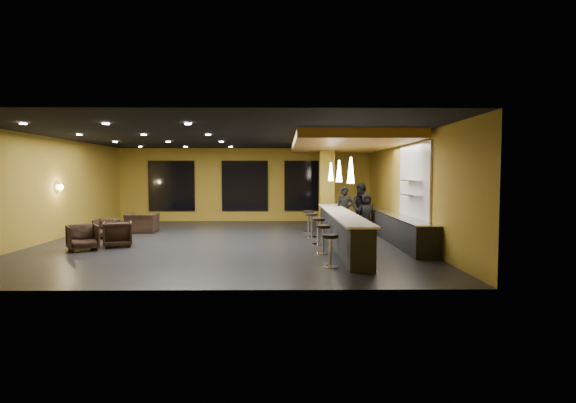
{
  "coord_description": "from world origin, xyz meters",
  "views": [
    {
      "loc": [
        1.81,
        -15.08,
        2.23
      ],
      "look_at": [
        2.0,
        0.5,
        1.3
      ],
      "focal_mm": 28.0,
      "sensor_mm": 36.0,
      "label": 1
    }
  ],
  "objects_px": {
    "pendant_0": "(351,170)",
    "bar_stool_0": "(330,246)",
    "pendant_2": "(331,172)",
    "bar_stool_3": "(312,222)",
    "armchair_c": "(107,228)",
    "bar_stool_1": "(323,236)",
    "bar_counter": "(341,230)",
    "staff_b": "(362,208)",
    "prep_counter": "(400,230)",
    "staff_c": "(366,214)",
    "armchair_b": "(118,234)",
    "bar_stool_2": "(318,228)",
    "column": "(327,186)",
    "armchair_a": "(83,238)",
    "pendant_1": "(339,171)",
    "staff_a": "(345,210)",
    "armchair_d": "(142,223)",
    "bar_stool_4": "(308,218)"
  },
  "relations": [
    {
      "from": "column",
      "to": "bar_stool_2",
      "type": "bearing_deg",
      "value": -98.91
    },
    {
      "from": "pendant_2",
      "to": "staff_c",
      "type": "xyz_separation_m",
      "value": [
        1.34,
        -0.14,
        -1.59
      ]
    },
    {
      "from": "pendant_0",
      "to": "armchair_c",
      "type": "height_order",
      "value": "pendant_0"
    },
    {
      "from": "prep_counter",
      "to": "bar_stool_2",
      "type": "relative_size",
      "value": 7.0
    },
    {
      "from": "bar_stool_3",
      "to": "staff_b",
      "type": "bearing_deg",
      "value": 33.32
    },
    {
      "from": "staff_a",
      "to": "armchair_b",
      "type": "height_order",
      "value": "staff_a"
    },
    {
      "from": "pendant_2",
      "to": "bar_stool_3",
      "type": "relative_size",
      "value": 0.81
    },
    {
      "from": "armchair_a",
      "to": "armchair_d",
      "type": "bearing_deg",
      "value": 50.71
    },
    {
      "from": "staff_b",
      "to": "armchair_d",
      "type": "bearing_deg",
      "value": -159.3
    },
    {
      "from": "pendant_2",
      "to": "bar_stool_3",
      "type": "xyz_separation_m",
      "value": [
        -0.8,
        -1.26,
        -1.79
      ]
    },
    {
      "from": "bar_stool_2",
      "to": "staff_b",
      "type": "bearing_deg",
      "value": 57.08
    },
    {
      "from": "pendant_0",
      "to": "pendant_2",
      "type": "bearing_deg",
      "value": 90.0
    },
    {
      "from": "staff_b",
      "to": "bar_stool_2",
      "type": "relative_size",
      "value": 2.21
    },
    {
      "from": "pendant_0",
      "to": "bar_stool_0",
      "type": "bearing_deg",
      "value": -116.37
    },
    {
      "from": "bar_stool_0",
      "to": "pendant_1",
      "type": "bearing_deg",
      "value": 79.91
    },
    {
      "from": "bar_counter",
      "to": "armchair_c",
      "type": "relative_size",
      "value": 10.53
    },
    {
      "from": "column",
      "to": "staff_b",
      "type": "bearing_deg",
      "value": -51.55
    },
    {
      "from": "pendant_2",
      "to": "armchair_a",
      "type": "xyz_separation_m",
      "value": [
        -7.74,
        -3.88,
        -1.97
      ]
    },
    {
      "from": "bar_counter",
      "to": "staff_b",
      "type": "xyz_separation_m",
      "value": [
        1.22,
        3.07,
        0.45
      ]
    },
    {
      "from": "armchair_a",
      "to": "bar_stool_3",
      "type": "distance_m",
      "value": 7.42
    },
    {
      "from": "pendant_1",
      "to": "armchair_d",
      "type": "height_order",
      "value": "pendant_1"
    },
    {
      "from": "staff_a",
      "to": "bar_stool_4",
      "type": "bearing_deg",
      "value": 169.74
    },
    {
      "from": "pendant_1",
      "to": "bar_stool_0",
      "type": "height_order",
      "value": "pendant_1"
    },
    {
      "from": "pendant_1",
      "to": "pendant_0",
      "type": "bearing_deg",
      "value": -90.0
    },
    {
      "from": "armchair_c",
      "to": "bar_stool_1",
      "type": "xyz_separation_m",
      "value": [
        7.34,
        -3.27,
        0.18
      ]
    },
    {
      "from": "armchair_b",
      "to": "staff_b",
      "type": "bearing_deg",
      "value": -178.0
    },
    {
      "from": "staff_a",
      "to": "staff_c",
      "type": "xyz_separation_m",
      "value": [
        0.84,
        0.15,
        -0.14
      ]
    },
    {
      "from": "armchair_b",
      "to": "bar_stool_4",
      "type": "xyz_separation_m",
      "value": [
        6.14,
        3.44,
        0.14
      ]
    },
    {
      "from": "armchair_a",
      "to": "armchair_b",
      "type": "xyz_separation_m",
      "value": [
        0.77,
        0.72,
        0.01
      ]
    },
    {
      "from": "prep_counter",
      "to": "column",
      "type": "bearing_deg",
      "value": 116.0
    },
    {
      "from": "staff_a",
      "to": "bar_stool_2",
      "type": "xyz_separation_m",
      "value": [
        -1.21,
        -2.61,
        -0.34
      ]
    },
    {
      "from": "staff_a",
      "to": "bar_stool_2",
      "type": "bearing_deg",
      "value": -101.66
    },
    {
      "from": "staff_b",
      "to": "armchair_d",
      "type": "xyz_separation_m",
      "value": [
        -8.49,
        0.16,
        -0.58
      ]
    },
    {
      "from": "armchair_b",
      "to": "bar_stool_2",
      "type": "relative_size",
      "value": 1.01
    },
    {
      "from": "staff_b",
      "to": "bar_stool_3",
      "type": "xyz_separation_m",
      "value": [
        -2.02,
        -1.33,
        -0.39
      ]
    },
    {
      "from": "staff_b",
      "to": "bar_stool_0",
      "type": "height_order",
      "value": "staff_b"
    },
    {
      "from": "staff_a",
      "to": "armchair_d",
      "type": "xyz_separation_m",
      "value": [
        -7.77,
        0.52,
        -0.53
      ]
    },
    {
      "from": "armchair_b",
      "to": "bar_stool_1",
      "type": "height_order",
      "value": "bar_stool_1"
    },
    {
      "from": "staff_a",
      "to": "armchair_d",
      "type": "bearing_deg",
      "value": -170.7
    },
    {
      "from": "bar_stool_3",
      "to": "bar_stool_2",
      "type": "bearing_deg",
      "value": -86.71
    },
    {
      "from": "prep_counter",
      "to": "staff_c",
      "type": "height_order",
      "value": "staff_c"
    },
    {
      "from": "prep_counter",
      "to": "bar_stool_3",
      "type": "distance_m",
      "value": 3.07
    },
    {
      "from": "prep_counter",
      "to": "bar_stool_4",
      "type": "relative_size",
      "value": 7.16
    },
    {
      "from": "prep_counter",
      "to": "staff_a",
      "type": "xyz_separation_m",
      "value": [
        -1.5,
        2.21,
        0.46
      ]
    },
    {
      "from": "column",
      "to": "pendant_1",
      "type": "relative_size",
      "value": 5.0
    },
    {
      "from": "armchair_b",
      "to": "bar_stool_2",
      "type": "xyz_separation_m",
      "value": [
        6.26,
        0.26,
        0.16
      ]
    },
    {
      "from": "column",
      "to": "armchair_d",
      "type": "xyz_separation_m",
      "value": [
        -7.27,
        -1.37,
        -1.38
      ]
    },
    {
      "from": "staff_c",
      "to": "armchair_d",
      "type": "bearing_deg",
      "value": 174.0
    },
    {
      "from": "pendant_1",
      "to": "armchair_a",
      "type": "distance_m",
      "value": 8.1
    },
    {
      "from": "bar_counter",
      "to": "staff_c",
      "type": "xyz_separation_m",
      "value": [
        1.34,
        2.86,
        0.26
      ]
    }
  ]
}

